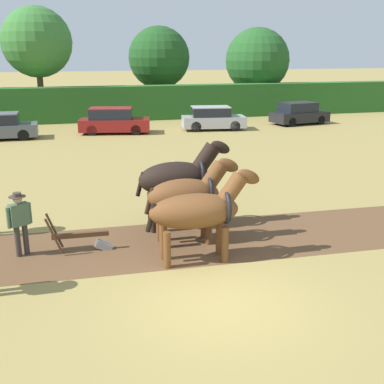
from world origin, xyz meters
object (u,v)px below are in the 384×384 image
Objects in this scene: farmer_at_plow at (20,219)px; draft_horse_trail_left at (179,178)px; draft_horse_lead_left at (199,211)px; draft_horse_lead_right at (188,195)px; tree_right at (159,58)px; tree_center_right at (37,42)px; parked_car_right at (299,114)px; parked_car_center_left at (0,127)px; parked_car_center_right at (213,119)px; parked_car_center at (114,121)px; plow at (86,239)px; tree_far_right at (257,60)px; farmer_beside_team at (174,181)px.

draft_horse_trail_left is at bearing 73.57° from farmer_at_plow.
draft_horse_trail_left is 1.71× the size of farmer_at_plow.
draft_horse_lead_right is at bearing 90.29° from draft_horse_lead_left.
tree_center_right is at bearing -171.53° from tree_right.
parked_car_center_left is at bearing 172.99° from parked_car_right.
draft_horse_trail_left reaches higher than draft_horse_lead_left.
tree_right reaches higher than parked_car_center_right.
parked_car_center reaches higher than parked_car_center_left.
parked_car_center is (6.66, 0.42, 0.03)m from parked_car_center_left.
draft_horse_lead_right is 2.88m from plow.
parked_car_right reaches higher than plow.
tree_far_right is 4.13× the size of plow.
parked_car_center is at bearing 59.35° from farmer_beside_team.
draft_horse_trail_left is (4.42, -25.25, -4.11)m from tree_center_right.
draft_horse_lead_right is 19.32m from parked_car_center_left.
draft_horse_lead_left is at bearing 41.79° from farmer_at_plow.
draft_horse_lead_left reaches higher than plow.
parked_car_center is (0.14, 19.80, -0.53)m from draft_horse_lead_left.
draft_horse_lead_left is 0.67× the size of parked_car_center_right.
farmer_at_plow is 25.68m from parked_car_right.
draft_horse_lead_right is at bearing -80.64° from tree_center_right.
tree_far_right is 1.63× the size of parked_car_right.
draft_horse_lead_left is 1.73× the size of plow.
parked_car_center_left is (-3.88, 18.05, 0.41)m from plow.
plow is 0.39× the size of parked_car_center_right.
parked_car_right is (17.52, -7.34, -4.85)m from tree_center_right.
draft_horse_lead_left reaches higher than parked_car_center.
parked_car_center_right is at bearing 177.55° from parked_car_right.
plow is at bearing -77.72° from parked_car_center_left.
parked_car_center_left is 0.97× the size of parked_car_right.
farmer_beside_team reaches higher than parked_car_center_left.
farmer_at_plow is (-4.27, 0.26, -0.37)m from draft_horse_lead_right.
tree_right is 27.24m from draft_horse_trail_left.
tree_center_right is 26.93m from plow.
draft_horse_lead_left is 20.57m from parked_car_center_right.
draft_horse_lead_left is 3.12m from plow.
draft_horse_trail_left is at bearing -68.48° from parked_car_center_left.
tree_center_right is at bearing 75.25° from parked_car_center_left.
plow is 4.28m from farmer_beside_team.
parked_car_right is (8.22, -8.73, -3.72)m from tree_right.
parked_car_right is (13.10, 17.91, -0.74)m from draft_horse_trail_left.
farmer_beside_team is at bearing 92.66° from farmer_at_plow.
parked_car_center_right is (6.45, 17.05, -0.75)m from draft_horse_trail_left.
tree_right is at bearing 107.59° from parked_car_center_right.
draft_horse_trail_left reaches higher than farmer_at_plow.
tree_right is at bearing 76.99° from plow.
draft_horse_trail_left is (0.10, 2.44, 0.18)m from draft_horse_lead_left.
draft_horse_lead_right is at bearing -127.66° from farmer_beside_team.
tree_far_right is 31.46m from draft_horse_lead_left.
parked_car_center_right is at bearing 8.75° from parked_car_center.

